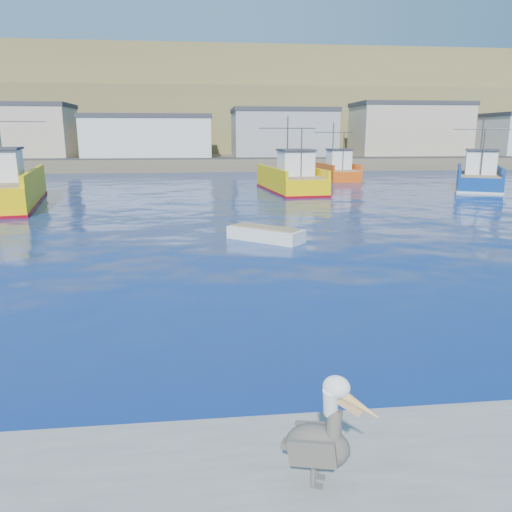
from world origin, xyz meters
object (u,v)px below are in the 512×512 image
Objects in this scene: trawler_blue at (478,178)px; boat_orange at (335,170)px; trawler_yellow_a at (2,189)px; trawler_yellow_b at (291,180)px; pelican at (321,438)px; skiff_mid at (266,235)px.

trawler_blue is 15.09m from boat_orange.
trawler_yellow_b is at bearing 16.97° from trawler_yellow_a.
trawler_yellow_a is at bearing -148.40° from boat_orange.
pelican is at bearing -105.52° from boat_orange.
pelican is (-1.61, -17.34, 0.89)m from skiff_mid.
trawler_yellow_b reaches higher than trawler_blue.
trawler_yellow_b is 38.52m from pelican.
trawler_blue is 3.05× the size of skiff_mid.
pelican is at bearing -99.86° from trawler_yellow_b.
trawler_yellow_b is 7.39× the size of pelican.
trawler_yellow_b is at bearing 76.39° from skiff_mid.
trawler_blue is at bearing 0.75° from trawler_yellow_b.
trawler_blue is at bearing -45.83° from boat_orange.
trawler_yellow_a is 1.32× the size of trawler_blue.
boat_orange reaches higher than skiff_mid.
trawler_blue is 7.22× the size of pelican.
trawler_blue is at bearing 57.71° from pelican.
trawler_blue is 1.26× the size of boat_orange.
boat_orange is at bearing 31.60° from trawler_yellow_a.
trawler_blue reaches higher than skiff_mid.
trawler_blue reaches higher than pelican.
boat_orange is 5.72× the size of pelican.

